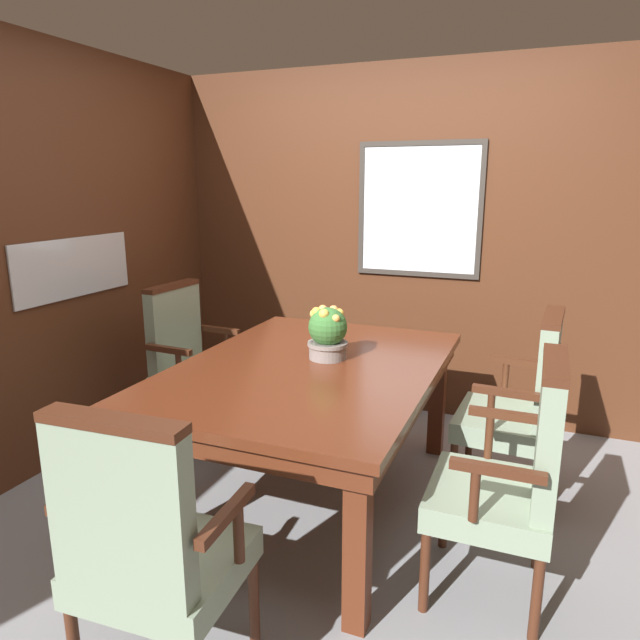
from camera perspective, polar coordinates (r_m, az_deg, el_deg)
The scene contains 9 objects.
ground_plane at distance 3.06m, azimuth -1.67°, elevation -19.23°, with size 14.00×14.00×0.00m, color gray.
wall_back at distance 4.15m, azimuth 7.41°, elevation 7.55°, with size 7.20×0.08×2.45m.
wall_left at distance 3.60m, azimuth -26.82°, elevation 5.22°, with size 0.08×7.20×2.45m.
dining_table at distance 2.95m, azimuth -1.09°, elevation -6.14°, with size 1.26×1.79×0.75m.
chair_right_near at distance 2.44m, azimuth 18.70°, elevation -14.31°, with size 0.48×0.56×1.03m.
chair_right_far at distance 3.18m, azimuth 19.47°, elevation -7.73°, with size 0.50×0.57×1.03m.
chair_head_near at distance 2.01m, azimuth -16.81°, elevation -20.70°, with size 0.57×0.50×1.03m.
chair_left_far at distance 3.80m, azimuth -12.85°, elevation -3.74°, with size 0.50×0.57×1.03m.
potted_plant at distance 2.98m, azimuth 0.74°, elevation -1.29°, with size 0.21×0.21×0.28m.
Camera 1 is at (1.04, -2.35, 1.67)m, focal length 32.00 mm.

